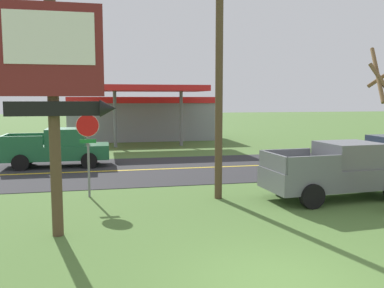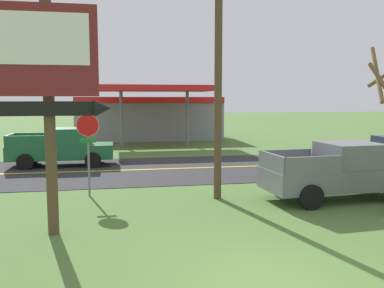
# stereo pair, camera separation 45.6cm
# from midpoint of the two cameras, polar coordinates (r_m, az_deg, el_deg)

# --- Properties ---
(ground_plane) EXTENTS (180.00, 180.00, 0.00)m
(ground_plane) POSITION_cam_midpoint_polar(r_m,az_deg,el_deg) (8.30, 10.73, -18.67)
(ground_plane) COLOR #4C7033
(road_asphalt) EXTENTS (140.00, 8.00, 0.02)m
(road_asphalt) POSITION_cam_midpoint_polar(r_m,az_deg,el_deg) (20.43, -3.62, -3.47)
(road_asphalt) COLOR #2B2B2D
(road_asphalt) RESTS_ON ground
(road_centre_line) EXTENTS (126.00, 0.20, 0.01)m
(road_centre_line) POSITION_cam_midpoint_polar(r_m,az_deg,el_deg) (20.43, -3.62, -3.43)
(road_centre_line) COLOR gold
(road_centre_line) RESTS_ON road_asphalt
(motel_sign) EXTENTS (2.76, 0.54, 6.07)m
(motel_sign) POSITION_cam_midpoint_polar(r_m,az_deg,el_deg) (10.73, -19.71, 8.89)
(motel_sign) COLOR brown
(motel_sign) RESTS_ON ground
(stop_sign) EXTENTS (0.80, 0.08, 2.95)m
(stop_sign) POSITION_cam_midpoint_polar(r_m,az_deg,el_deg) (14.92, -15.09, 0.49)
(stop_sign) COLOR slate
(stop_sign) RESTS_ON ground
(utility_pole) EXTENTS (1.99, 0.26, 8.47)m
(utility_pole) POSITION_cam_midpoint_polar(r_m,az_deg,el_deg) (14.20, 2.85, 10.57)
(utility_pole) COLOR brown
(utility_pole) RESTS_ON ground
(gas_station) EXTENTS (12.00, 11.50, 4.40)m
(gas_station) POSITION_cam_midpoint_polar(r_m,az_deg,el_deg) (35.64, -7.38, 3.82)
(gas_station) COLOR gray
(gas_station) RESTS_ON ground
(pickup_grey_parked_on_lawn) EXTENTS (5.32, 2.51, 1.96)m
(pickup_grey_parked_on_lawn) POSITION_cam_midpoint_polar(r_m,az_deg,el_deg) (15.24, 18.92, -3.55)
(pickup_grey_parked_on_lawn) COLOR slate
(pickup_grey_parked_on_lawn) RESTS_ON ground
(pickup_green_on_road) EXTENTS (5.20, 2.24, 1.96)m
(pickup_green_on_road) POSITION_cam_midpoint_polar(r_m,az_deg,el_deg) (22.20, -18.61, -0.52)
(pickup_green_on_road) COLOR #1E6038
(pickup_green_on_road) RESTS_ON ground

